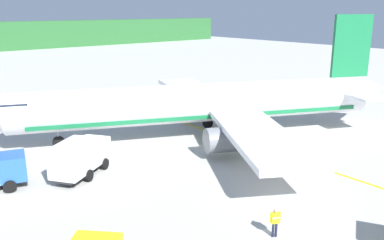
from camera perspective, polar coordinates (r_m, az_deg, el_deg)
The scene contains 5 objects.
airliner_foreground at distance 40.49m, azimuth 2.06°, elevation 2.35°, with size 39.16×33.01×11.90m.
service_truck_catering at distance 32.33m, azimuth -15.32°, elevation -4.90°, with size 5.85×4.95×2.89m.
crew_marshaller at distance 34.09m, azimuth 10.14°, elevation -4.49°, with size 0.39×0.59×1.77m.
crew_loader_left at distance 23.90m, azimuth 11.53°, elevation -13.55°, with size 0.56×0.42×1.73m.
apron_guide_line at distance 39.08m, azimuth 8.14°, elevation -3.44°, with size 0.30×60.00×0.01m, color yellow.
Camera 1 is at (-13.18, -8.73, 12.40)m, focal length 38.20 mm.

